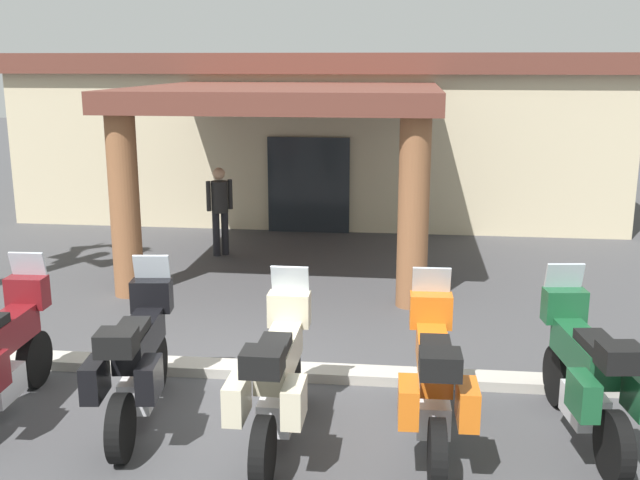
# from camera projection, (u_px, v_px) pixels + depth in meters

# --- Properties ---
(ground_plane) EXTENTS (80.00, 80.00, 0.00)m
(ground_plane) POSITION_uv_depth(u_px,v_px,m) (215.00, 394.00, 8.50)
(ground_plane) COLOR #424244
(motel_building) EXTENTS (14.31, 12.56, 3.87)m
(motel_building) POSITION_uv_depth(u_px,v_px,m) (326.00, 129.00, 19.35)
(motel_building) COLOR beige
(motel_building) RESTS_ON ground_plane
(motorcycle_black) EXTENTS (0.76, 2.21, 1.61)m
(motorcycle_black) POSITION_uv_depth(u_px,v_px,m) (137.00, 361.00, 7.68)
(motorcycle_black) COLOR black
(motorcycle_black) RESTS_ON ground_plane
(motorcycle_cream) EXTENTS (0.70, 2.21, 1.61)m
(motorcycle_cream) POSITION_uv_depth(u_px,v_px,m) (277.00, 379.00, 7.23)
(motorcycle_cream) COLOR black
(motorcycle_cream) RESTS_ON ground_plane
(motorcycle_orange) EXTENTS (0.71, 2.21, 1.61)m
(motorcycle_orange) POSITION_uv_depth(u_px,v_px,m) (434.00, 381.00, 7.19)
(motorcycle_orange) COLOR black
(motorcycle_orange) RESTS_ON ground_plane
(motorcycle_green) EXTENTS (0.78, 2.21, 1.61)m
(motorcycle_green) POSITION_uv_depth(u_px,v_px,m) (587.00, 375.00, 7.34)
(motorcycle_green) COLOR black
(motorcycle_green) RESTS_ON ground_plane
(pedestrian) EXTENTS (0.45, 0.34, 1.72)m
(pedestrian) POSITION_uv_depth(u_px,v_px,m) (220.00, 205.00, 14.38)
(pedestrian) COLOR black
(pedestrian) RESTS_ON ground_plane
(curb_strip) EXTENTS (9.55, 0.36, 0.12)m
(curb_strip) POSITION_uv_depth(u_px,v_px,m) (301.00, 372.00, 8.97)
(curb_strip) COLOR #ADA89E
(curb_strip) RESTS_ON ground_plane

